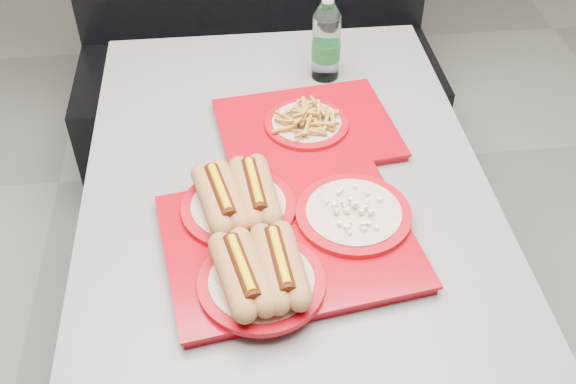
{
  "coord_description": "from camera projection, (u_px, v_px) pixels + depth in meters",
  "views": [
    {
      "loc": [
        -0.12,
        -1.08,
        1.75
      ],
      "look_at": [
        -0.01,
        -0.09,
        0.83
      ],
      "focal_mm": 42.0,
      "sensor_mm": 36.0,
      "label": 1
    }
  ],
  "objects": [
    {
      "name": "ground",
      "position": [
        288.0,
        378.0,
        1.99
      ],
      "size": [
        6.0,
        6.0,
        0.0
      ],
      "primitive_type": "plane",
      "color": "gray",
      "rests_on": "ground"
    },
    {
      "name": "diner_table",
      "position": [
        288.0,
        243.0,
        1.59
      ],
      "size": [
        0.92,
        1.42,
        0.75
      ],
      "color": "black",
      "rests_on": "ground"
    },
    {
      "name": "booth_bench",
      "position": [
        257.0,
        64.0,
        2.52
      ],
      "size": [
        1.3,
        0.57,
        1.35
      ],
      "color": "black",
      "rests_on": "ground"
    },
    {
      "name": "tray_near",
      "position": [
        278.0,
        235.0,
        1.33
      ],
      "size": [
        0.54,
        0.46,
        0.11
      ],
      "rotation": [
        0.0,
        0.0,
        0.15
      ],
      "color": "#970410",
      "rests_on": "diner_table"
    },
    {
      "name": "tray_far",
      "position": [
        307.0,
        126.0,
        1.62
      ],
      "size": [
        0.45,
        0.37,
        0.08
      ],
      "rotation": [
        0.0,
        0.0,
        0.13
      ],
      "color": "#970410",
      "rests_on": "diner_table"
    },
    {
      "name": "water_bottle",
      "position": [
        326.0,
        42.0,
        1.75
      ],
      "size": [
        0.08,
        0.08,
        0.24
      ],
      "rotation": [
        0.0,
        0.0,
        -0.17
      ],
      "color": "silver",
      "rests_on": "diner_table"
    }
  ]
}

